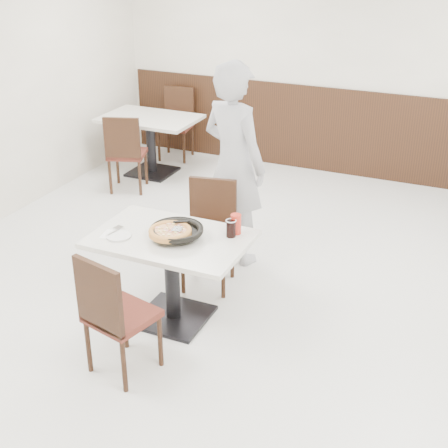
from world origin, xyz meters
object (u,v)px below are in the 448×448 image
at_px(pizza_pan, 177,233).
at_px(red_cup, 236,224).
at_px(cola_glass, 231,229).
at_px(bg_chair_left_far, 175,125).
at_px(main_table, 172,279).
at_px(diner_person, 234,164).
at_px(chair_far, 208,237).
at_px(pizza, 170,233).
at_px(side_plate, 119,236).
at_px(bg_table_left, 151,145).
at_px(bg_chair_left_near, 127,152).
at_px(chair_near, 122,313).

xyz_separation_m(pizza_pan, red_cup, (0.38, 0.26, 0.04)).
xyz_separation_m(cola_glass, bg_chair_left_far, (-2.27, 3.31, -0.34)).
relative_size(main_table, diner_person, 0.63).
relative_size(main_table, chair_far, 1.26).
bearing_deg(pizza, chair_far, 89.60).
relative_size(side_plate, bg_chair_left_far, 0.20).
distance_m(main_table, cola_glass, 0.64).
bearing_deg(main_table, chair_far, 87.12).
height_order(side_plate, bg_table_left, side_plate).
xyz_separation_m(red_cup, bg_chair_left_near, (-2.27, 2.00, -0.35)).
bearing_deg(bg_table_left, side_plate, -63.83).
height_order(chair_near, bg_chair_left_near, same).
height_order(side_plate, diner_person, diner_person).
xyz_separation_m(side_plate, diner_person, (0.38, 1.36, 0.19)).
distance_m(pizza_pan, cola_glass, 0.42).
bearing_deg(bg_chair_left_near, pizza, -70.02).
height_order(bg_chair_left_near, bg_chair_left_far, same).
bearing_deg(pizza, bg_table_left, 122.84).
distance_m(cola_glass, diner_person, 1.08).
height_order(chair_near, red_cup, chair_near).
height_order(main_table, chair_far, chair_far).
xyz_separation_m(pizza_pan, bg_chair_left_far, (-1.90, 3.50, -0.32)).
height_order(main_table, chair_near, chair_near).
xyz_separation_m(side_plate, red_cup, (0.80, 0.42, 0.07)).
xyz_separation_m(chair_near, chair_far, (0.04, 1.30, 0.00)).
relative_size(cola_glass, bg_chair_left_far, 0.14).
bearing_deg(diner_person, red_cup, 133.61).
distance_m(pizza, cola_glass, 0.47).
xyz_separation_m(pizza, bg_chair_left_near, (-1.85, 2.31, -0.34)).
bearing_deg(red_cup, bg_chair_left_far, 125.05).
height_order(chair_far, pizza, chair_far).
relative_size(pizza, bg_table_left, 0.27).
bearing_deg(chair_near, bg_table_left, 130.82).
height_order(chair_near, cola_glass, chair_near).
xyz_separation_m(red_cup, bg_chair_left_far, (-2.28, 3.25, -0.35)).
xyz_separation_m(chair_near, bg_chair_left_far, (-1.83, 4.21, 0.00)).
bearing_deg(pizza, side_plate, -163.24).
relative_size(red_cup, bg_chair_left_far, 0.17).
relative_size(red_cup, bg_chair_left_near, 0.17).
bearing_deg(diner_person, chair_near, 108.45).
xyz_separation_m(bg_chair_left_near, bg_chair_left_far, (-0.01, 1.25, 0.00)).
xyz_separation_m(red_cup, diner_person, (-0.42, 0.93, 0.12)).
bearing_deg(pizza_pan, side_plate, -158.22).
height_order(pizza_pan, pizza, pizza).
xyz_separation_m(diner_person, bg_chair_left_near, (-1.85, 1.07, -0.47)).
height_order(cola_glass, red_cup, red_cup).
relative_size(pizza_pan, pizza, 1.12).
distance_m(side_plate, cola_glass, 0.87).
height_order(diner_person, bg_chair_left_far, diner_person).
bearing_deg(bg_chair_left_far, bg_chair_left_near, 82.06).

